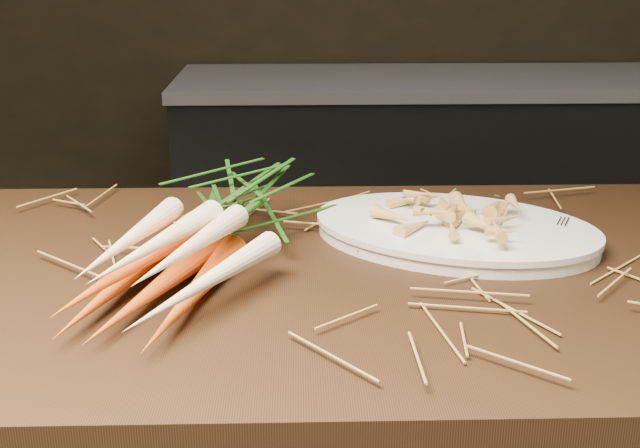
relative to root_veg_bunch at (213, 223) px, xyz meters
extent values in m
cube|color=black|center=(0.59, 1.85, -0.55)|extent=(1.80, 0.60, 0.80)
cube|color=#99999E|center=(0.59, 1.85, -0.13)|extent=(1.82, 0.62, 0.04)
cone|color=#DD4D0D|center=(-0.10, -0.12, -0.03)|extent=(0.12, 0.29, 0.04)
cone|color=#DD4D0D|center=(-0.05, -0.14, -0.03)|extent=(0.14, 0.28, 0.04)
cone|color=#DD4D0D|center=(-0.01, -0.16, -0.03)|extent=(0.10, 0.29, 0.04)
cone|color=#DD4D0D|center=(-0.08, -0.14, 0.00)|extent=(0.14, 0.28, 0.04)
cone|color=#F1E8B3|center=(-0.08, -0.12, 0.02)|extent=(0.09, 0.27, 0.04)
cone|color=#F1E8B3|center=(-0.05, -0.14, 0.03)|extent=(0.13, 0.26, 0.04)
cone|color=#F1E8B3|center=(-0.01, -0.14, 0.02)|extent=(0.11, 0.27, 0.05)
cone|color=#F1E8B3|center=(0.01, -0.18, 0.00)|extent=(0.16, 0.25, 0.03)
ellipsoid|color=#245915|center=(0.03, 0.09, 0.00)|extent=(0.25, 0.29, 0.09)
cube|color=silver|center=(0.45, -0.01, -0.02)|extent=(0.08, 0.14, 0.00)
camera|label=1|loc=(0.11, -0.98, 0.35)|focal=45.00mm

